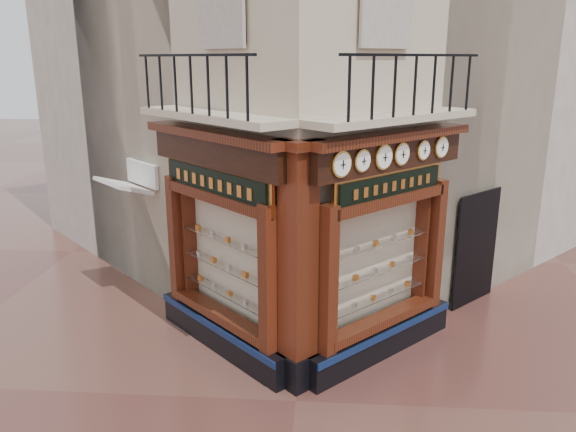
# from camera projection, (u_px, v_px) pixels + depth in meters

# --- Properties ---
(ground) EXTENTS (80.00, 80.00, 0.00)m
(ground) POSITION_uv_depth(u_px,v_px,m) (296.00, 401.00, 8.66)
(ground) COLOR #542D27
(ground) RESTS_ON ground
(main_building) EXTENTS (11.31, 11.31, 12.00)m
(main_building) POSITION_uv_depth(u_px,v_px,m) (312.00, 18.00, 12.94)
(main_building) COLOR #C3B098
(main_building) RESTS_ON ground
(neighbour_left) EXTENTS (11.31, 11.31, 11.00)m
(neighbour_left) POSITION_uv_depth(u_px,v_px,m) (226.00, 44.00, 15.63)
(neighbour_left) COLOR beige
(neighbour_left) RESTS_ON ground
(neighbour_right) EXTENTS (11.31, 11.31, 11.00)m
(neighbour_right) POSITION_uv_depth(u_px,v_px,m) (405.00, 43.00, 15.29)
(neighbour_right) COLOR beige
(neighbour_right) RESTS_ON ground
(shopfront_left) EXTENTS (2.86, 2.86, 3.98)m
(shopfront_left) POSITION_uv_depth(u_px,v_px,m) (220.00, 245.00, 9.73)
(shopfront_left) COLOR black
(shopfront_left) RESTS_ON ground
(shopfront_right) EXTENTS (2.86, 2.86, 3.98)m
(shopfront_right) POSITION_uv_depth(u_px,v_px,m) (384.00, 249.00, 9.53)
(shopfront_right) COLOR black
(shopfront_right) RESTS_ON ground
(corner_pilaster) EXTENTS (0.85, 0.85, 3.98)m
(corner_pilaster) POSITION_uv_depth(u_px,v_px,m) (298.00, 271.00, 8.61)
(corner_pilaster) COLOR black
(corner_pilaster) RESTS_ON ground
(balcony) EXTENTS (5.94, 2.97, 1.03)m
(balcony) POSITION_uv_depth(u_px,v_px,m) (302.00, 116.00, 8.94)
(balcony) COLOR #C3B098
(balcony) RESTS_ON ground
(clock_a) EXTENTS (0.32, 0.32, 0.40)m
(clock_a) POSITION_uv_depth(u_px,v_px,m) (341.00, 164.00, 8.13)
(clock_a) COLOR gold
(clock_a) RESTS_ON ground
(clock_b) EXTENTS (0.28, 0.28, 0.35)m
(clock_b) POSITION_uv_depth(u_px,v_px,m) (362.00, 161.00, 8.42)
(clock_b) COLOR gold
(clock_b) RESTS_ON ground
(clock_c) EXTENTS (0.32, 0.32, 0.40)m
(clock_c) POSITION_uv_depth(u_px,v_px,m) (384.00, 157.00, 8.73)
(clock_c) COLOR gold
(clock_c) RESTS_ON ground
(clock_d) EXTENTS (0.30, 0.30, 0.37)m
(clock_d) POSITION_uv_depth(u_px,v_px,m) (402.00, 154.00, 9.01)
(clock_d) COLOR gold
(clock_d) RESTS_ON ground
(clock_e) EXTENTS (0.27, 0.27, 0.33)m
(clock_e) POSITION_uv_depth(u_px,v_px,m) (423.00, 150.00, 9.37)
(clock_e) COLOR gold
(clock_e) RESTS_ON ground
(clock_f) EXTENTS (0.30, 0.30, 0.37)m
(clock_f) POSITION_uv_depth(u_px,v_px,m) (441.00, 147.00, 9.70)
(clock_f) COLOR gold
(clock_f) RESTS_ON ground
(awning) EXTENTS (1.45, 1.45, 0.32)m
(awning) POSITION_uv_depth(u_px,v_px,m) (132.00, 297.00, 12.41)
(awning) COLOR silver
(awning) RESTS_ON ground
(signboard_left) EXTENTS (2.21, 2.21, 0.59)m
(signboard_left) POSITION_uv_depth(u_px,v_px,m) (214.00, 183.00, 9.37)
(signboard_left) COLOR #D2893E
(signboard_left) RESTS_ON ground
(signboard_right) EXTENTS (1.92, 1.92, 0.51)m
(signboard_right) POSITION_uv_depth(u_px,v_px,m) (391.00, 185.00, 9.17)
(signboard_right) COLOR #D2893E
(signboard_right) RESTS_ON ground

